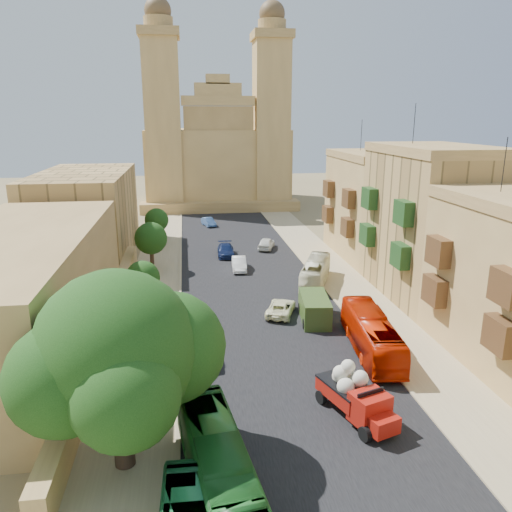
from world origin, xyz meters
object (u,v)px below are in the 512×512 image
object	(u,v)px
ficus_tree	(119,355)
car_white_a	(239,264)
car_blue_b	(209,222)
pedestrian_a	(397,355)
car_white_b	(266,243)
olive_pickup	(314,309)
car_cream	(281,308)
car_blue_a	(209,356)
car_dkblue	(226,250)
street_tree_b	(143,278)
street_tree_d	(157,220)
bus_cream_east	(315,272)
church	(217,154)
red_truck	(356,395)
pedestrian_c	(389,346)
street_tree_a	(128,333)
bus_red_east	(371,334)
street_tree_c	(151,238)
bus_green_north	(217,464)

from	to	relation	value
ficus_tree	car_white_a	distance (m)	32.52
car_blue_b	pedestrian_a	distance (m)	47.99
car_white_a	car_white_b	size ratio (longest dim) A/B	1.00
olive_pickup	car_cream	xyz separation A→B (m)	(-2.50, 1.59, -0.39)
car_white_a	car_blue_b	bearing A→B (deg)	98.11
car_white_b	pedestrian_a	xyz separation A→B (m)	(3.70, -31.80, 0.06)
car_cream	olive_pickup	bearing A→B (deg)	168.38
car_blue_a	car_dkblue	distance (m)	27.43
car_white_b	ficus_tree	bearing A→B (deg)	90.37
street_tree_b	pedestrian_a	world-z (taller)	street_tree_b
ficus_tree	olive_pickup	distance (m)	21.41
street_tree_b	street_tree_d	bearing A→B (deg)	90.00
bus_cream_east	car_white_a	distance (m)	9.09
church	red_truck	bearing A→B (deg)	-87.81
car_white_a	pedestrian_c	bearing A→B (deg)	-66.91
car_white_a	pedestrian_a	size ratio (longest dim) A/B	2.68
street_tree_a	red_truck	size ratio (longest dim) A/B	0.88
bus_red_east	car_white_b	xyz separation A→B (m)	(-2.70, 29.62, -0.66)
street_tree_a	pedestrian_a	size ratio (longest dim) A/B	3.14
church	street_tree_a	world-z (taller)	church
bus_red_east	street_tree_c	bearing A→B (deg)	-47.30
olive_pickup	pedestrian_c	xyz separation A→B (m)	(3.50, -7.11, -0.18)
church	street_tree_d	size ratio (longest dim) A/B	7.63
car_dkblue	pedestrian_a	size ratio (longest dim) A/B	3.02
car_blue_a	olive_pickup	bearing A→B (deg)	32.69
red_truck	bus_red_east	world-z (taller)	red_truck
red_truck	bus_green_north	xyz separation A→B (m)	(-7.96, -4.65, 0.02)
street_tree_d	car_white_b	xyz separation A→B (m)	(13.80, -4.57, -2.46)
ficus_tree	bus_green_north	bearing A→B (deg)	-29.75
church	car_white_a	world-z (taller)	church
street_tree_a	street_tree_c	distance (m)	24.00
car_white_a	church	bearing A→B (deg)	92.09
street_tree_a	red_truck	xyz separation A→B (m)	(12.77, -5.75, -1.94)
street_tree_d	street_tree_b	bearing A→B (deg)	-90.00
church	pedestrian_c	bearing A→B (deg)	-83.49
red_truck	bus_cream_east	distance (m)	23.31
bus_cream_east	pedestrian_a	bearing A→B (deg)	115.42
pedestrian_a	pedestrian_c	xyz separation A→B (m)	(0.00, 1.26, 0.03)
car_cream	car_blue_a	bearing A→B (deg)	71.66
street_tree_b	pedestrian_a	distance (m)	21.55
church	street_tree_b	bearing A→B (deg)	-100.38
street_tree_a	car_blue_b	size ratio (longest dim) A/B	1.30
street_tree_b	car_cream	distance (m)	11.99
olive_pickup	car_white_b	xyz separation A→B (m)	(-0.20, 23.43, -0.28)
car_cream	car_dkblue	xyz separation A→B (m)	(-3.08, 19.26, 0.08)
church	bus_red_east	distance (m)	65.64
car_white_b	street_tree_c	bearing A→B (deg)	47.18
street_tree_a	car_cream	size ratio (longest dim) A/B	1.12
bus_red_east	pedestrian_c	distance (m)	1.47
car_blue_b	car_white_a	bearing A→B (deg)	-100.05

